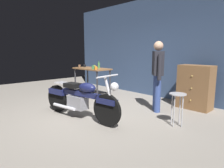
{
  "coord_description": "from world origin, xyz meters",
  "views": [
    {
      "loc": [
        3.4,
        -2.53,
        1.44
      ],
      "look_at": [
        -0.02,
        0.7,
        0.65
      ],
      "focal_mm": 31.41,
      "sensor_mm": 36.0,
      "label": 1
    }
  ],
  "objects_px": {
    "wooden_dresser": "(195,87)",
    "mug_green_speckled": "(93,67)",
    "motorcycle": "(80,98)",
    "shop_stool": "(177,101)",
    "mug_black_matte": "(85,66)",
    "bottle": "(99,65)",
    "person_standing": "(157,73)",
    "mug_orange_travel": "(96,68)",
    "mug_yellow_tall": "(95,67)",
    "mug_brown_stoneware": "(80,66)"
  },
  "relations": [
    {
      "from": "mug_brown_stoneware",
      "to": "bottle",
      "type": "relative_size",
      "value": 0.45
    },
    {
      "from": "motorcycle",
      "to": "shop_stool",
      "type": "relative_size",
      "value": 3.4
    },
    {
      "from": "shop_stool",
      "to": "mug_brown_stoneware",
      "type": "relative_size",
      "value": 5.87
    },
    {
      "from": "shop_stool",
      "to": "mug_yellow_tall",
      "type": "distance_m",
      "value": 3.15
    },
    {
      "from": "mug_green_speckled",
      "to": "motorcycle",
      "type": "bearing_deg",
      "value": -47.3
    },
    {
      "from": "wooden_dresser",
      "to": "mug_black_matte",
      "type": "distance_m",
      "value": 3.59
    },
    {
      "from": "mug_yellow_tall",
      "to": "bottle",
      "type": "distance_m",
      "value": 0.14
    },
    {
      "from": "person_standing",
      "to": "shop_stool",
      "type": "relative_size",
      "value": 2.61
    },
    {
      "from": "motorcycle",
      "to": "bottle",
      "type": "height_order",
      "value": "bottle"
    },
    {
      "from": "person_standing",
      "to": "mug_black_matte",
      "type": "xyz_separation_m",
      "value": [
        -2.91,
        -0.03,
        0.02
      ]
    },
    {
      "from": "mug_orange_travel",
      "to": "mug_brown_stoneware",
      "type": "xyz_separation_m",
      "value": [
        -0.96,
        0.06,
        -0.0
      ]
    },
    {
      "from": "mug_black_matte",
      "to": "mug_orange_travel",
      "type": "height_order",
      "value": "mug_orange_travel"
    },
    {
      "from": "mug_brown_stoneware",
      "to": "mug_black_matte",
      "type": "bearing_deg",
      "value": 96.01
    },
    {
      "from": "wooden_dresser",
      "to": "shop_stool",
      "type": "bearing_deg",
      "value": -78.79
    },
    {
      "from": "mug_orange_travel",
      "to": "person_standing",
      "type": "bearing_deg",
      "value": 9.44
    },
    {
      "from": "motorcycle",
      "to": "mug_orange_travel",
      "type": "bearing_deg",
      "value": 120.74
    },
    {
      "from": "mug_black_matte",
      "to": "mug_yellow_tall",
      "type": "height_order",
      "value": "mug_yellow_tall"
    },
    {
      "from": "shop_stool",
      "to": "mug_green_speckled",
      "type": "height_order",
      "value": "mug_green_speckled"
    },
    {
      "from": "motorcycle",
      "to": "person_standing",
      "type": "distance_m",
      "value": 1.91
    },
    {
      "from": "bottle",
      "to": "motorcycle",
      "type": "bearing_deg",
      "value": -50.75
    },
    {
      "from": "wooden_dresser",
      "to": "mug_green_speckled",
      "type": "relative_size",
      "value": 9.08
    },
    {
      "from": "person_standing",
      "to": "bottle",
      "type": "distance_m",
      "value": 2.19
    },
    {
      "from": "mug_brown_stoneware",
      "to": "wooden_dresser",
      "type": "bearing_deg",
      "value": 18.18
    },
    {
      "from": "mug_black_matte",
      "to": "bottle",
      "type": "bearing_deg",
      "value": 2.91
    },
    {
      "from": "wooden_dresser",
      "to": "mug_yellow_tall",
      "type": "relative_size",
      "value": 10.48
    },
    {
      "from": "mug_yellow_tall",
      "to": "mug_brown_stoneware",
      "type": "height_order",
      "value": "mug_yellow_tall"
    },
    {
      "from": "shop_stool",
      "to": "mug_black_matte",
      "type": "bearing_deg",
      "value": 172.42
    },
    {
      "from": "person_standing",
      "to": "mug_black_matte",
      "type": "relative_size",
      "value": 14.07
    },
    {
      "from": "motorcycle",
      "to": "mug_green_speckled",
      "type": "relative_size",
      "value": 17.97
    },
    {
      "from": "person_standing",
      "to": "bottle",
      "type": "relative_size",
      "value": 6.93
    },
    {
      "from": "wooden_dresser",
      "to": "bottle",
      "type": "xyz_separation_m",
      "value": [
        -2.74,
        -0.86,
        0.45
      ]
    },
    {
      "from": "motorcycle",
      "to": "mug_brown_stoneware",
      "type": "height_order",
      "value": "motorcycle"
    },
    {
      "from": "mug_green_speckled",
      "to": "bottle",
      "type": "height_order",
      "value": "bottle"
    },
    {
      "from": "person_standing",
      "to": "mug_orange_travel",
      "type": "relative_size",
      "value": 14.24
    },
    {
      "from": "motorcycle",
      "to": "mug_black_matte",
      "type": "height_order",
      "value": "motorcycle"
    },
    {
      "from": "wooden_dresser",
      "to": "mug_green_speckled",
      "type": "bearing_deg",
      "value": -155.75
    },
    {
      "from": "bottle",
      "to": "mug_black_matte",
      "type": "bearing_deg",
      "value": -177.09
    },
    {
      "from": "mug_black_matte",
      "to": "mug_orange_travel",
      "type": "relative_size",
      "value": 1.01
    },
    {
      "from": "wooden_dresser",
      "to": "bottle",
      "type": "height_order",
      "value": "bottle"
    },
    {
      "from": "person_standing",
      "to": "mug_yellow_tall",
      "type": "xyz_separation_m",
      "value": [
        -2.27,
        -0.1,
        0.03
      ]
    },
    {
      "from": "mug_green_speckled",
      "to": "bottle",
      "type": "bearing_deg",
      "value": 110.15
    },
    {
      "from": "wooden_dresser",
      "to": "mug_brown_stoneware",
      "type": "bearing_deg",
      "value": -161.82
    },
    {
      "from": "shop_stool",
      "to": "mug_green_speckled",
      "type": "relative_size",
      "value": 5.28
    },
    {
      "from": "wooden_dresser",
      "to": "mug_green_speckled",
      "type": "distance_m",
      "value": 2.9
    },
    {
      "from": "motorcycle",
      "to": "mug_orange_travel",
      "type": "height_order",
      "value": "same"
    },
    {
      "from": "motorcycle",
      "to": "bottle",
      "type": "distance_m",
      "value": 2.21
    },
    {
      "from": "person_standing",
      "to": "bottle",
      "type": "height_order",
      "value": "person_standing"
    },
    {
      "from": "motorcycle",
      "to": "wooden_dresser",
      "type": "height_order",
      "value": "wooden_dresser"
    },
    {
      "from": "person_standing",
      "to": "shop_stool",
      "type": "distance_m",
      "value": 1.07
    },
    {
      "from": "wooden_dresser",
      "to": "mug_black_matte",
      "type": "relative_size",
      "value": 9.27
    }
  ]
}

